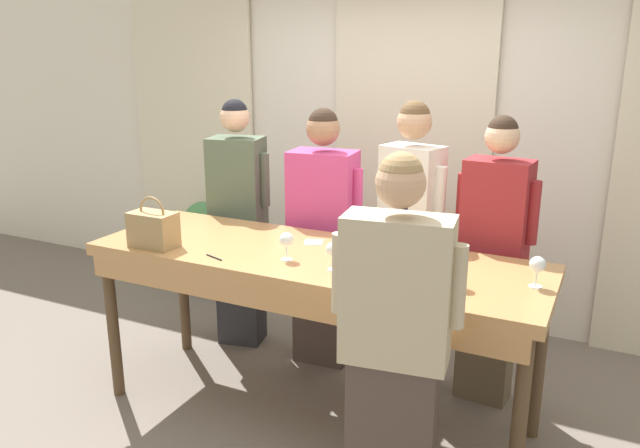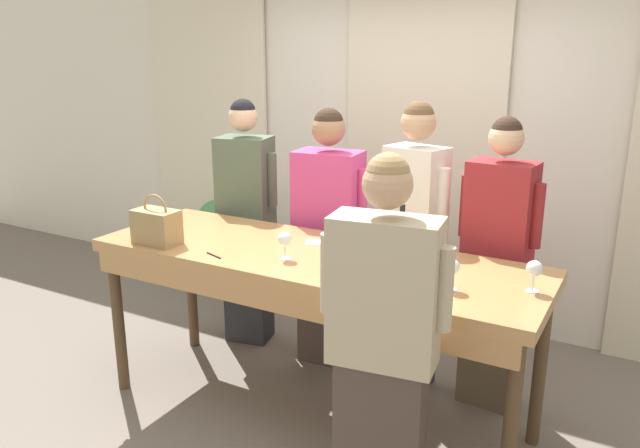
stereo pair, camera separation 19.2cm
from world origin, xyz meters
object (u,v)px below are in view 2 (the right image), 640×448
Objects in this scene: wine_glass_front_left at (433,274)px; wine_glass_front_right at (285,240)px; guest_striped_shirt at (496,263)px; potted_plant at (217,241)px; wine_glass_front_mid at (362,224)px; wine_glass_center_mid at (330,250)px; wine_glass_center_right at (452,268)px; guest_cream_sweater at (413,242)px; host_pouring at (383,347)px; wine_bottle at (401,245)px; guest_olive_jacket at (247,221)px; guest_pink_top at (328,238)px; handbag at (157,226)px; wine_glass_center_left at (534,269)px; tasting_bar at (311,270)px.

wine_glass_front_right is at bearing 172.69° from wine_glass_front_left.
potted_plant is (-2.61, 0.68, -0.46)m from guest_striped_shirt.
wine_glass_center_mid is (0.06, -0.51, 0.00)m from wine_glass_front_mid.
wine_glass_front_right is at bearing -179.17° from wine_glass_center_right.
wine_glass_front_left is 0.08× the size of guest_cream_sweater.
host_pouring is (0.34, -1.25, -0.07)m from guest_cream_sweater.
wine_bottle is 0.19× the size of guest_cream_sweater.
guest_olive_jacket is 1.02× the size of guest_pink_top.
guest_cream_sweater reaches higher than guest_striped_shirt.
guest_cream_sweater is 2.22× the size of potted_plant.
handbag reaches higher than potted_plant.
guest_olive_jacket reaches higher than host_pouring.
handbag is 1.72m from wine_glass_center_right.
wine_glass_front_mid is at bearing 164.03° from wine_glass_center_left.
wine_glass_front_left is 1.00× the size of wine_glass_center_left.
guest_cream_sweater is at bearing -18.01° from potted_plant.
handbag is 1.94m from potted_plant.
handbag is at bearing -152.06° from guest_striped_shirt.
guest_olive_jacket is 2.03m from host_pouring.
guest_striped_shirt is (0.08, 0.90, -0.21)m from wine_glass_front_left.
wine_bottle is 0.20× the size of host_pouring.
wine_glass_front_right is at bearing -122.72° from tasting_bar.
tasting_bar is 0.91m from host_pouring.
potted_plant is at bearing 156.15° from wine_glass_center_left.
wine_glass_front_mid is 0.09× the size of guest_striped_shirt.
host_pouring is (0.49, -0.42, -0.23)m from wine_glass_center_mid.
wine_glass_center_left reaches higher than potted_plant.
handbag is at bearing -179.21° from wine_glass_front_left.
guest_striped_shirt is 2.14× the size of potted_plant.
handbag is 0.36× the size of potted_plant.
potted_plant is at bearing 142.50° from tasting_bar.
tasting_bar is 0.56m from wine_bottle.
guest_striped_shirt is (0.51, 0.00, -0.05)m from guest_cream_sweater.
handbag reaches higher than wine_glass_front_mid.
potted_plant is at bearing 155.53° from guest_pink_top.
guest_cream_sweater is (-0.48, 0.78, -0.16)m from wine_glass_center_right.
wine_glass_center_mid is at bearing -144.84° from wine_bottle.
wine_glass_center_mid is at bearing 139.03° from host_pouring.
guest_olive_jacket is (-0.03, 0.92, -0.20)m from handbag.
tasting_bar is 0.84m from wine_glass_front_left.
handbag is 0.17× the size of guest_striped_shirt.
guest_olive_jacket is 1.17m from potted_plant.
wine_glass_front_right is 1.00× the size of wine_glass_center_left.
tasting_bar is at bearing -142.72° from guest_striped_shirt.
wine_glass_center_right is 0.80m from guest_striped_shirt.
wine_glass_center_right is 1.35m from guest_pink_top.
tasting_bar is 2.25m from potted_plant.
guest_olive_jacket reaches higher than wine_bottle.
guest_striped_shirt is (-0.31, 0.61, -0.21)m from wine_glass_center_left.
wine_glass_center_mid is 1.07m from guest_striped_shirt.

